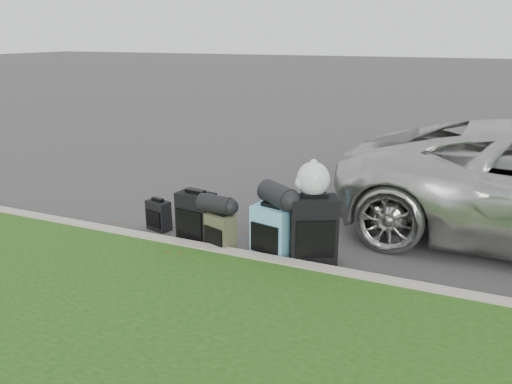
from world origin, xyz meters
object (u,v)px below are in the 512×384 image
at_px(suitcase_teal, 271,232).
at_px(tote_navy, 266,225).
at_px(suitcase_small_black, 159,215).
at_px(suitcase_large_black_right, 313,230).
at_px(suitcase_large_black_left, 196,218).
at_px(tote_green, 194,215).
at_px(suitcase_olive, 220,233).

relative_size(suitcase_teal, tote_navy, 2.65).
distance_m(suitcase_small_black, suitcase_large_black_right, 2.41).
height_order(suitcase_small_black, suitcase_large_black_left, suitcase_large_black_left).
bearing_deg(suitcase_teal, suitcase_large_black_right, 19.59).
bearing_deg(suitcase_teal, tote_navy, 127.97).
xyz_separation_m(tote_green, tote_navy, (1.13, 0.11, -0.02)).
height_order(suitcase_olive, suitcase_large_black_right, suitcase_large_black_right).
height_order(tote_green, tote_navy, tote_green).
bearing_deg(suitcase_teal, suitcase_small_black, -175.88).
xyz_separation_m(suitcase_large_black_left, tote_green, (-0.38, 0.58, -0.21)).
bearing_deg(tote_navy, suitcase_large_black_left, -134.61).
distance_m(suitcase_large_black_left, suitcase_olive, 0.47).
distance_m(suitcase_large_black_right, tote_navy, 1.14).
bearing_deg(suitcase_large_black_left, tote_navy, 49.18).
xyz_separation_m(suitcase_large_black_right, tote_green, (-2.02, 0.54, -0.28)).
xyz_separation_m(suitcase_teal, suitcase_large_black_right, (0.53, 0.08, 0.09)).
bearing_deg(suitcase_small_black, suitcase_teal, 6.49).
bearing_deg(tote_green, suitcase_olive, -37.63).
relative_size(suitcase_small_black, suitcase_large_black_left, 0.61).
distance_m(suitcase_large_black_left, tote_green, 0.72).
bearing_deg(suitcase_large_black_right, suitcase_small_black, 150.34).
bearing_deg(suitcase_olive, tote_navy, 88.00).
distance_m(suitcase_small_black, tote_navy, 1.58).
relative_size(suitcase_small_black, tote_navy, 1.69).
bearing_deg(tote_navy, suitcase_small_black, -159.17).
height_order(suitcase_teal, suitcase_large_black_right, suitcase_large_black_right).
height_order(suitcase_small_black, suitcase_olive, suitcase_olive).
distance_m(suitcase_large_black_left, suitcase_teal, 1.11).
xyz_separation_m(suitcase_teal, tote_navy, (-0.36, 0.73, -0.21)).
bearing_deg(tote_navy, suitcase_teal, -60.60).
relative_size(suitcase_small_black, suitcase_teal, 0.64).
distance_m(suitcase_olive, suitcase_teal, 0.69).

